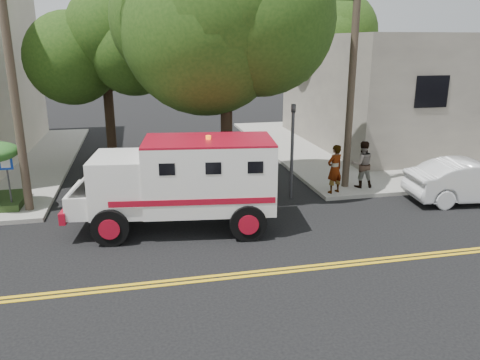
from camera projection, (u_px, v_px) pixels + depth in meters
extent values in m
plane|color=black|center=(218.00, 278.00, 11.85)|extent=(100.00, 100.00, 0.00)
cube|color=gray|center=(406.00, 143.00, 27.26)|extent=(17.00, 17.00, 0.15)
cube|color=slate|center=(430.00, 89.00, 27.17)|extent=(14.00, 12.00, 6.00)
cylinder|color=#382D23|center=(13.00, 82.00, 15.05)|extent=(0.28, 0.28, 9.00)
cylinder|color=#382D23|center=(352.00, 76.00, 17.69)|extent=(0.28, 0.28, 9.00)
cylinder|color=black|center=(226.00, 105.00, 17.26)|extent=(0.44, 0.44, 7.00)
sphere|color=#1B380F|center=(226.00, 5.00, 16.27)|extent=(5.32, 5.32, 5.32)
cylinder|color=black|center=(109.00, 108.00, 21.68)|extent=(0.44, 0.44, 5.60)
sphere|color=#1B380F|center=(104.00, 45.00, 20.89)|extent=(3.92, 3.92, 3.92)
sphere|color=#1B380F|center=(123.00, 36.00, 20.42)|extent=(3.36, 3.36, 3.36)
cylinder|color=black|center=(312.00, 91.00, 27.75)|extent=(0.44, 0.44, 5.95)
sphere|color=#1B380F|center=(314.00, 38.00, 26.91)|extent=(4.20, 4.20, 4.20)
sphere|color=#1B380F|center=(334.00, 30.00, 26.41)|extent=(3.60, 3.60, 3.60)
cylinder|color=#3F3F42|center=(292.00, 153.00, 17.38)|extent=(0.12, 0.12, 3.60)
imported|color=#3F3F42|center=(293.00, 116.00, 16.99)|extent=(0.15, 0.18, 0.90)
cylinder|color=#3F3F42|center=(9.00, 185.00, 16.10)|extent=(0.06, 0.06, 2.00)
cube|color=#0C33A5|center=(6.00, 163.00, 15.82)|extent=(0.45, 0.03, 0.45)
cube|color=silver|center=(209.00, 174.00, 14.61)|extent=(4.21, 2.81, 2.12)
cube|color=silver|center=(121.00, 183.00, 14.43)|extent=(1.89, 2.41, 1.72)
cube|color=black|center=(93.00, 169.00, 14.24)|extent=(0.28, 1.71, 0.71)
cube|color=silver|center=(87.00, 199.00, 14.48)|extent=(1.16, 2.12, 0.71)
cube|color=maroon|center=(71.00, 207.00, 14.51)|extent=(0.46, 2.18, 0.35)
cube|color=maroon|center=(208.00, 140.00, 14.30)|extent=(4.21, 2.81, 0.06)
cylinder|color=black|center=(110.00, 227.00, 13.62)|extent=(1.14, 0.46, 1.11)
cylinder|color=black|center=(122.00, 202.00, 15.78)|extent=(1.14, 0.46, 1.11)
cylinder|color=black|center=(248.00, 223.00, 13.96)|extent=(1.14, 0.46, 1.11)
cylinder|color=black|center=(241.00, 199.00, 16.13)|extent=(1.14, 0.46, 1.11)
imported|color=silver|center=(473.00, 181.00, 17.31)|extent=(4.96, 2.20, 1.58)
imported|color=gray|center=(335.00, 169.00, 17.83)|extent=(0.80, 0.65, 1.89)
imported|color=gray|center=(362.00, 164.00, 18.56)|extent=(0.99, 0.82, 1.87)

